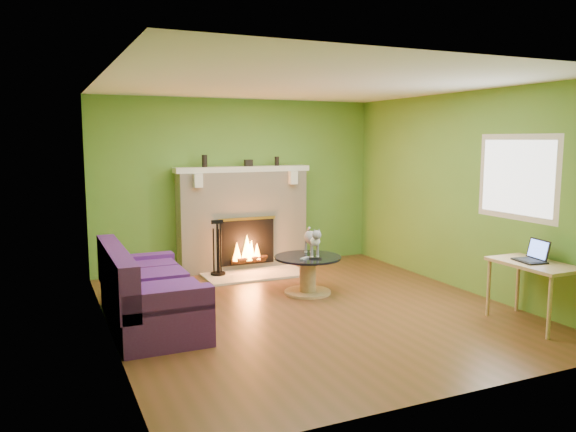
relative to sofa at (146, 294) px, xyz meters
name	(u,v)px	position (x,y,z in m)	size (l,w,h in m)	color
floor	(309,309)	(1.86, -0.22, -0.33)	(5.00, 5.00, 0.00)	brown
ceiling	(311,84)	(1.86, -0.22, 2.27)	(5.00, 5.00, 0.00)	white
wall_back	(239,184)	(1.86, 2.28, 0.97)	(5.00, 5.00, 0.00)	#59872C
wall_front	(458,232)	(1.86, -2.72, 0.97)	(5.00, 5.00, 0.00)	#59872C
wall_left	(106,209)	(-0.39, -0.22, 0.97)	(5.00, 5.00, 0.00)	#59872C
wall_right	(464,192)	(4.11, -0.22, 0.97)	(5.00, 5.00, 0.00)	#59872C
window_frame	(517,177)	(4.10, -1.12, 1.22)	(1.20, 1.20, 0.00)	silver
window_pane	(517,177)	(4.09, -1.12, 1.22)	(1.06, 1.06, 0.00)	white
fireplace	(243,219)	(1.86, 2.09, 0.44)	(2.10, 0.46, 1.58)	beige
hearth	(255,274)	(1.86, 1.58, -0.32)	(1.50, 0.75, 0.03)	beige
mantel	(243,169)	(1.86, 2.07, 1.21)	(2.10, 0.28, 0.08)	white
sofa	(146,294)	(0.00, 0.00, 0.00)	(0.88, 1.91, 0.86)	#511B68
coffee_table	(308,272)	(2.14, 0.40, -0.05)	(0.86, 0.86, 0.49)	tan
desk	(534,270)	(3.81, -1.70, 0.27)	(0.53, 0.92, 0.68)	tan
cat	(312,241)	(2.22, 0.45, 0.34)	(0.22, 0.60, 0.38)	slate
remote_silver	(305,258)	(2.04, 0.28, 0.17)	(0.17, 0.04, 0.02)	#97979A
remote_black	(315,258)	(2.16, 0.22, 0.16)	(0.16, 0.04, 0.02)	black
laptop	(530,251)	(3.79, -1.65, 0.47)	(0.28, 0.32, 0.24)	black
fire_tools	(218,247)	(1.33, 1.73, 0.10)	(0.22, 0.22, 0.81)	black
mantel_vase_left	(205,161)	(1.27, 2.10, 1.34)	(0.08, 0.08, 0.18)	black
mantel_vase_right	(277,161)	(2.43, 2.10, 1.32)	(0.07, 0.07, 0.14)	black
mantel_box	(248,163)	(1.96, 2.10, 1.30)	(0.12, 0.08, 0.10)	black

